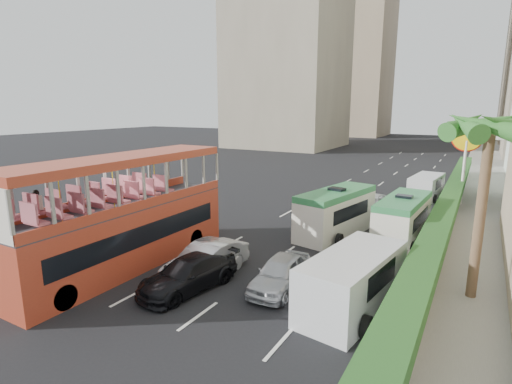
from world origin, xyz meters
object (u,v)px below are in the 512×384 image
Objects in this scene: car_black at (189,289)px; panel_van_near at (353,281)px; van_asset at (367,216)px; car_silver_lane_b at (280,288)px; double_decker_bus at (124,213)px; car_silver_lane_a at (207,276)px; minibus_far at (403,220)px; minibus_near at (336,213)px; panel_van_far at (426,187)px; palm_tree at (480,214)px.

car_black is 6.44m from panel_van_near.
van_asset is at bearing 86.66° from car_black.
van_asset reaches higher than car_silver_lane_b.
double_decker_bus is 4.66m from car_silver_lane_a.
minibus_far is (2.91, -4.36, 1.22)m from van_asset.
minibus_near reaches higher than van_asset.
minibus_far reaches higher than car_silver_lane_b.
van_asset is at bearing 85.95° from car_silver_lane_b.
car_silver_lane_a is at bearing -122.53° from minibus_far.
van_asset is 0.87× the size of minibus_near.
panel_van_far is 0.72× the size of palm_tree.
palm_tree is at bearing 34.33° from car_black.
car_silver_lane_b is 0.87× the size of car_black.
minibus_near is at bearing 53.37° from double_decker_bus.
double_decker_bus is 2.12× the size of panel_van_near.
double_decker_bus is at bearing -164.81° from panel_van_near.
car_silver_lane_b is 0.85× the size of panel_van_far.
car_silver_lane_a is 0.79× the size of minibus_far.
car_silver_lane_b reaches higher than car_black.
car_silver_lane_b is at bearing -92.18° from panel_van_far.
minibus_near is at bearing -98.57° from panel_van_far.
van_asset is 5.17m from minibus_near.
panel_van_near is (3.30, -7.91, -0.25)m from minibus_near.
minibus_near reaches higher than panel_van_near.
van_asset is 12.44m from palm_tree.
palm_tree is at bearing 18.44° from car_silver_lane_b.
minibus_far is 1.20× the size of panel_van_far.
minibus_near is at bearing 83.46° from car_black.
panel_van_near is (6.27, 0.34, 1.04)m from car_silver_lane_a.
car_silver_lane_a is 0.75× the size of minibus_near.
car_silver_lane_b is at bearing 12.86° from car_silver_lane_a.
van_asset is 0.92× the size of minibus_far.
minibus_near is at bearing -166.50° from minibus_far.
panel_van_near reaches higher than panel_van_far.
minibus_far is (6.47, 8.86, 1.22)m from car_silver_lane_a.
car_black is (0.14, -1.36, 0.00)m from car_silver_lane_a.
car_silver_lane_a is 0.86× the size of van_asset.
car_silver_lane_a is 6.36m from panel_van_near.
minibus_far is 11.88m from panel_van_far.
car_black is 12.08m from minibus_far.
panel_van_near is 20.39m from panel_van_far.
panel_van_far is at bearing 65.09° from double_decker_bus.
minibus_far is 1.06× the size of panel_van_near.
minibus_near is 8.94m from palm_tree.
panel_van_far is (10.04, 21.61, -1.61)m from double_decker_bus.
minibus_far is at bearing -52.99° from van_asset.
palm_tree reaches higher than double_decker_bus.
minibus_near reaches higher than car_black.
palm_tree is (3.76, -17.61, 2.46)m from panel_van_far.
minibus_far reaches higher than panel_van_near.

